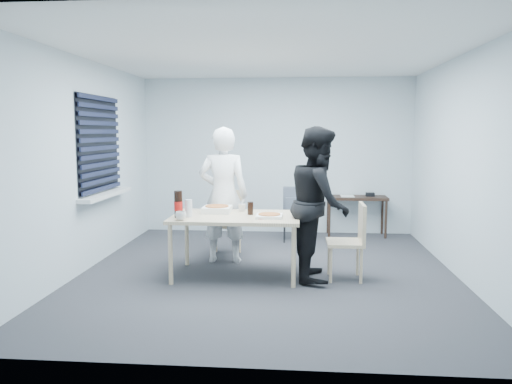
# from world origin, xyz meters

# --- Properties ---
(room) EXTENTS (5.00, 5.00, 5.00)m
(room) POSITION_xyz_m (-2.20, 0.40, 1.44)
(room) COLOR #323237
(room) RESTS_ON ground
(dining_table) EXTENTS (1.49, 0.95, 0.73)m
(dining_table) POSITION_xyz_m (-0.37, -0.16, 0.67)
(dining_table) COLOR beige
(dining_table) RESTS_ON ground
(chair_far) EXTENTS (0.42, 0.42, 0.89)m
(chair_far) POSITION_xyz_m (-0.63, 0.89, 0.51)
(chair_far) COLOR beige
(chair_far) RESTS_ON ground
(chair_right) EXTENTS (0.42, 0.42, 0.89)m
(chair_right) POSITION_xyz_m (0.99, -0.20, 0.51)
(chair_right) COLOR beige
(chair_right) RESTS_ON ground
(person_white) EXTENTS (0.65, 0.42, 1.77)m
(person_white) POSITION_xyz_m (-0.61, 0.47, 0.89)
(person_white) COLOR white
(person_white) RESTS_ON ground
(person_black) EXTENTS (0.47, 0.86, 1.77)m
(person_black) POSITION_xyz_m (0.60, -0.17, 0.89)
(person_black) COLOR black
(person_black) RESTS_ON ground
(side_table) EXTENTS (0.98, 0.44, 0.65)m
(side_table) POSITION_xyz_m (1.32, 2.28, 0.58)
(side_table) COLOR #382419
(side_table) RESTS_ON ground
(stool) EXTENTS (0.32, 0.32, 0.45)m
(stool) POSITION_xyz_m (0.28, 1.77, 0.34)
(stool) COLOR black
(stool) RESTS_ON ground
(backpack) EXTENTS (0.29, 0.21, 0.41)m
(backpack) POSITION_xyz_m (0.28, 1.76, 0.65)
(backpack) COLOR slate
(backpack) RESTS_ON stool
(pizza_box_a) EXTENTS (0.34, 0.34, 0.08)m
(pizza_box_a) POSITION_xyz_m (-0.63, 0.04, 0.77)
(pizza_box_a) COLOR white
(pizza_box_a) RESTS_ON dining_table
(pizza_box_b) EXTENTS (0.30, 0.30, 0.04)m
(pizza_box_b) POSITION_xyz_m (0.03, -0.27, 0.75)
(pizza_box_b) COLOR white
(pizza_box_b) RESTS_ON dining_table
(mug_a) EXTENTS (0.17, 0.17, 0.10)m
(mug_a) POSITION_xyz_m (-0.94, -0.54, 0.78)
(mug_a) COLOR silver
(mug_a) RESTS_ON dining_table
(mug_b) EXTENTS (0.10, 0.10, 0.09)m
(mug_b) POSITION_xyz_m (-0.33, 0.15, 0.77)
(mug_b) COLOR silver
(mug_b) RESTS_ON dining_table
(cola_glass) EXTENTS (0.07, 0.07, 0.15)m
(cola_glass) POSITION_xyz_m (-0.20, -0.09, 0.80)
(cola_glass) COLOR black
(cola_glass) RESTS_ON dining_table
(soda_bottle) EXTENTS (0.10, 0.10, 0.31)m
(soda_bottle) POSITION_xyz_m (-1.01, -0.36, 0.88)
(soda_bottle) COLOR black
(soda_bottle) RESTS_ON dining_table
(plastic_cups) EXTENTS (0.10, 0.10, 0.20)m
(plastic_cups) POSITION_xyz_m (-0.90, -0.31, 0.83)
(plastic_cups) COLOR silver
(plastic_cups) RESTS_ON dining_table
(rubber_band) EXTENTS (0.05, 0.05, 0.00)m
(rubber_band) POSITION_xyz_m (-0.06, -0.41, 0.73)
(rubber_band) COLOR red
(rubber_band) RESTS_ON dining_table
(papers) EXTENTS (0.27, 0.33, 0.00)m
(papers) POSITION_xyz_m (1.17, 2.30, 0.66)
(papers) COLOR white
(papers) RESTS_ON side_table
(black_box) EXTENTS (0.16, 0.13, 0.06)m
(black_box) POSITION_xyz_m (1.54, 2.31, 0.68)
(black_box) COLOR black
(black_box) RESTS_ON side_table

